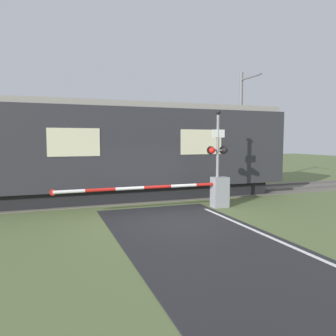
{
  "coord_description": "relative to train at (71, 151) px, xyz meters",
  "views": [
    {
      "loc": [
        -3.56,
        -9.56,
        2.52
      ],
      "look_at": [
        0.6,
        1.8,
        1.49
      ],
      "focal_mm": 35.0,
      "sensor_mm": 36.0,
      "label": 1
    }
  ],
  "objects": [
    {
      "name": "ground_plane",
      "position": [
        2.68,
        -4.37,
        -2.07
      ],
      "size": [
        80.0,
        80.0,
        0.0
      ],
      "primitive_type": "plane",
      "color": "#5B6B3D"
    },
    {
      "name": "crossing_barrier",
      "position": [
        4.56,
        -3.17,
        -1.43
      ],
      "size": [
        6.33,
        0.44,
        1.14
      ],
      "color": "gray",
      "rests_on": "ground_plane"
    },
    {
      "name": "train",
      "position": [
        0.0,
        0.0,
        0.0
      ],
      "size": [
        18.59,
        3.22,
        4.05
      ],
      "color": "black",
      "rests_on": "ground_plane"
    },
    {
      "name": "track_bed",
      "position": [
        2.68,
        0.0,
        -2.05
      ],
      "size": [
        36.0,
        3.2,
        0.13
      ],
      "color": "#666056",
      "rests_on": "ground_plane"
    },
    {
      "name": "signal_post",
      "position": [
        5.11,
        -3.03,
        -0.0
      ],
      "size": [
        0.83,
        0.26,
        3.65
      ],
      "color": "gray",
      "rests_on": "ground_plane"
    },
    {
      "name": "catenary_pole",
      "position": [
        9.22,
        1.85,
        1.19
      ],
      "size": [
        0.2,
        1.9,
        6.23
      ],
      "color": "slate",
      "rests_on": "ground_plane"
    }
  ]
}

